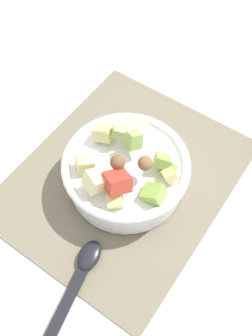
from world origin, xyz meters
name	(u,v)px	position (x,y,z in m)	size (l,w,h in m)	color
ground_plane	(124,178)	(0.00, 0.00, 0.00)	(2.40, 2.40, 0.00)	silver
placemat	(124,177)	(0.00, 0.00, 0.00)	(0.45, 0.37, 0.01)	#756B56
salad_bowl	(126,171)	(-0.01, -0.01, 0.05)	(0.23, 0.23, 0.12)	white
serving_spoon	(80,275)	(-0.20, -0.05, 0.01)	(0.19, 0.07, 0.01)	black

